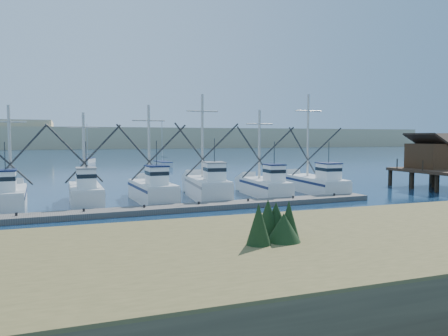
{
  "coord_description": "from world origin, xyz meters",
  "views": [
    {
      "loc": [
        -14.91,
        -23.42,
        5.24
      ],
      "look_at": [
        -3.39,
        8.0,
        2.9
      ],
      "focal_mm": 35.0,
      "sensor_mm": 36.0,
      "label": 1
    }
  ],
  "objects": [
    {
      "name": "ground",
      "position": [
        0.0,
        0.0,
        0.0
      ],
      "size": [
        500.0,
        500.0,
        0.0
      ],
      "primitive_type": "plane",
      "color": "#0D263C",
      "rests_on": "ground"
    },
    {
      "name": "shore_bank",
      "position": [
        -8.0,
        -10.0,
        0.8
      ],
      "size": [
        40.0,
        10.0,
        1.6
      ],
      "primitive_type": "cube",
      "color": "#4C422D",
      "rests_on": "ground"
    },
    {
      "name": "floating_dock",
      "position": [
        -5.81,
        6.73,
        0.2
      ],
      "size": [
        29.39,
        3.42,
        0.39
      ],
      "primitive_type": "cube",
      "rotation": [
        0.0,
        0.0,
        0.05
      ],
      "color": "#5F5B55",
      "rests_on": "ground"
    },
    {
      "name": "dune_ridge",
      "position": [
        0.0,
        210.0,
        5.0
      ],
      "size": [
        360.0,
        60.0,
        10.0
      ],
      "primitive_type": "cube",
      "color": "tan",
      "rests_on": "ground"
    },
    {
      "name": "trawler_fleet",
      "position": [
        -5.04,
        11.54,
        0.97
      ],
      "size": [
        29.03,
        8.66,
        9.41
      ],
      "color": "silver",
      "rests_on": "ground"
    },
    {
      "name": "sailboat_near",
      "position": [
        1.61,
        53.63,
        0.49
      ],
      "size": [
        2.15,
        6.89,
        8.1
      ],
      "rotation": [
        0.0,
        0.0,
        0.04
      ],
      "color": "silver",
      "rests_on": "ground"
    },
    {
      "name": "sailboat_far",
      "position": [
        -10.38,
        71.19,
        0.49
      ],
      "size": [
        3.47,
        6.34,
        8.1
      ],
      "rotation": [
        0.0,
        0.0,
        -0.3
      ],
      "color": "silver",
      "rests_on": "ground"
    }
  ]
}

